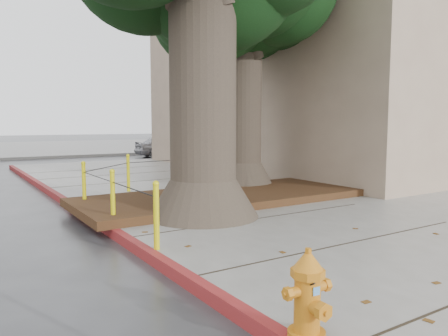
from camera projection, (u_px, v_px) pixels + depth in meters
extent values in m
plane|color=#28282B|center=(321.00, 260.00, 5.97)|extent=(140.00, 140.00, 0.00)
cube|color=slate|center=(418.00, 193.00, 11.28)|extent=(16.00, 26.00, 0.15)
cube|color=slate|center=(99.00, 146.00, 34.29)|extent=(16.00, 20.00, 0.15)
cube|color=maroon|center=(118.00, 235.00, 6.98)|extent=(0.14, 26.00, 0.16)
cube|color=black|center=(223.00, 197.00, 9.69)|extent=(6.40, 2.60, 0.16)
cube|color=tan|center=(349.00, 47.00, 17.95)|extent=(12.00, 13.00, 10.00)
cube|color=silver|center=(233.00, 91.00, 35.87)|extent=(10.00, 10.00, 9.00)
cube|color=slate|center=(249.00, 82.00, 43.97)|extent=(12.00, 14.00, 12.00)
cone|color=#4C3F33|center=(203.00, 197.00, 8.02)|extent=(2.04, 2.04, 0.70)
cylinder|color=#4C3F33|center=(203.00, 86.00, 7.81)|extent=(1.20, 1.20, 4.22)
cone|color=#4C3F33|center=(241.00, 175.00, 11.51)|extent=(1.77, 1.77, 0.70)
cylinder|color=#4C3F33|center=(242.00, 105.00, 11.32)|extent=(1.04, 1.04, 3.84)
sphere|color=black|center=(266.00, 9.00, 11.98)|extent=(3.00, 3.00, 3.00)
cylinder|color=#D3C60B|center=(156.00, 217.00, 5.89)|extent=(0.08, 0.08, 0.90)
sphere|color=#D3C60B|center=(156.00, 184.00, 5.85)|extent=(0.09, 0.09, 0.09)
cylinder|color=#D3C60B|center=(113.00, 198.00, 7.40)|extent=(0.08, 0.08, 0.90)
sphere|color=#D3C60B|center=(112.00, 171.00, 7.35)|extent=(0.09, 0.09, 0.09)
cylinder|color=#D3C60B|center=(84.00, 185.00, 8.90)|extent=(0.08, 0.08, 0.90)
sphere|color=#D3C60B|center=(83.00, 163.00, 8.86)|extent=(0.09, 0.09, 0.09)
cylinder|color=#D3C60B|center=(128.00, 174.00, 10.97)|extent=(0.08, 0.08, 0.90)
sphere|color=#D3C60B|center=(128.00, 156.00, 10.92)|extent=(0.09, 0.09, 0.09)
cylinder|color=#D3C60B|center=(200.00, 168.00, 12.32)|extent=(0.08, 0.08, 0.90)
sphere|color=#D3C60B|center=(200.00, 152.00, 12.27)|extent=(0.09, 0.09, 0.09)
cylinder|color=black|center=(132.00, 189.00, 6.62)|extent=(0.02, 1.80, 0.02)
cylinder|color=black|center=(97.00, 177.00, 8.12)|extent=(0.02, 1.80, 0.02)
cylinder|color=black|center=(108.00, 167.00, 9.91)|extent=(1.51, 1.51, 0.02)
cylinder|color=black|center=(166.00, 161.00, 11.61)|extent=(2.20, 0.22, 0.02)
cylinder|color=orange|center=(306.00, 334.00, 3.49)|extent=(0.32, 0.32, 0.06)
cylinder|color=orange|center=(307.00, 303.00, 3.47)|extent=(0.22, 0.22, 0.48)
cylinder|color=orange|center=(308.00, 273.00, 3.44)|extent=(0.29, 0.29, 0.07)
cone|color=orange|center=(308.00, 262.00, 3.43)|extent=(0.27, 0.27, 0.13)
cylinder|color=orange|center=(308.00, 251.00, 3.42)|extent=(0.06, 0.06, 0.05)
cylinder|color=orange|center=(295.00, 292.00, 3.40)|extent=(0.14, 0.09, 0.09)
cylinder|color=orange|center=(319.00, 286.00, 3.52)|extent=(0.14, 0.09, 0.09)
cylinder|color=orange|center=(317.00, 308.00, 3.37)|extent=(0.13, 0.14, 0.12)
cube|color=#5999D8|center=(317.00, 291.00, 3.36)|extent=(0.07, 0.01, 0.07)
imported|color=#9A9A9E|center=(166.00, 146.00, 24.60)|extent=(3.57, 1.62, 1.19)
imported|color=maroon|center=(236.00, 143.00, 28.84)|extent=(3.62, 1.61, 1.15)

